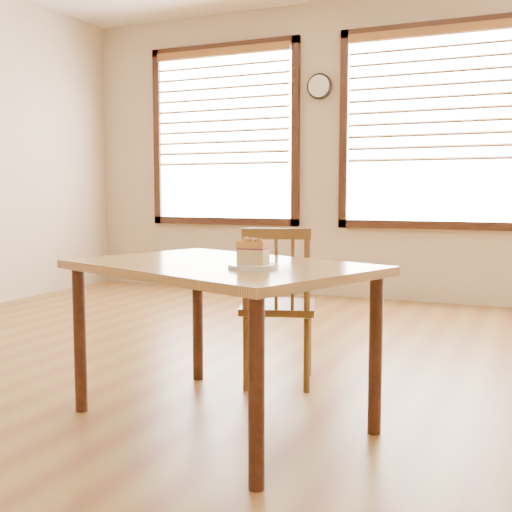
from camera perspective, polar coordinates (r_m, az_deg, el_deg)
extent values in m
plane|color=olive|center=(2.91, -4.30, -15.91)|extent=(8.00, 8.00, 0.00)
plane|color=beige|center=(6.53, 12.50, 9.27)|extent=(7.00, 0.00, 7.00)
cube|color=white|center=(7.15, -2.86, 10.67)|extent=(1.60, 0.02, 1.80)
cube|color=#3B1B10|center=(7.28, -2.96, 18.07)|extent=(1.76, 0.06, 0.08)
cube|color=#3B1B10|center=(7.12, -2.88, 3.12)|extent=(1.76, 0.06, 0.08)
cube|color=#3B1B10|center=(7.55, -8.72, 10.35)|extent=(0.08, 0.06, 1.96)
cube|color=#3B1B10|center=(6.81, 3.54, 10.92)|extent=(0.08, 0.06, 1.96)
cube|color=brown|center=(7.24, -3.07, 17.65)|extent=(1.58, 0.08, 0.08)
cube|color=brown|center=(7.24, -3.06, 17.42)|extent=(1.56, 0.05, 0.03)
cube|color=brown|center=(7.21, -3.06, 16.52)|extent=(1.56, 0.05, 0.03)
cube|color=brown|center=(7.19, -3.05, 15.61)|extent=(1.56, 0.05, 0.03)
cube|color=brown|center=(7.17, -3.05, 14.70)|extent=(1.56, 0.05, 0.03)
cube|color=brown|center=(7.16, -3.04, 13.79)|extent=(1.56, 0.05, 0.03)
cube|color=brown|center=(7.14, -3.04, 12.87)|extent=(1.56, 0.05, 0.03)
cube|color=brown|center=(7.13, -3.03, 11.95)|extent=(1.56, 0.05, 0.03)
cube|color=brown|center=(7.12, -3.03, 11.03)|extent=(1.56, 0.05, 0.03)
cube|color=brown|center=(7.11, -3.02, 10.10)|extent=(1.56, 0.05, 0.03)
cube|color=brown|center=(7.10, -3.02, 9.17)|extent=(1.56, 0.05, 0.03)
cube|color=brown|center=(7.09, -3.01, 8.23)|extent=(1.56, 0.05, 0.03)
cube|color=white|center=(6.48, 15.16, 11.01)|extent=(1.60, 0.02, 1.80)
cube|color=#3B1B10|center=(6.63, 15.36, 19.14)|extent=(1.76, 0.06, 0.08)
cube|color=#3B1B10|center=(6.44, 14.93, 2.68)|extent=(1.76, 0.06, 0.08)
cube|color=#3B1B10|center=(6.65, 7.83, 11.01)|extent=(0.08, 0.06, 1.96)
cube|color=brown|center=(6.58, 15.31, 18.69)|extent=(1.58, 0.08, 0.08)
cube|color=brown|center=(6.58, 15.30, 18.44)|extent=(1.56, 0.05, 0.03)
cube|color=brown|center=(6.55, 15.27, 17.46)|extent=(1.56, 0.05, 0.03)
cube|color=brown|center=(6.53, 15.25, 16.46)|extent=(1.56, 0.05, 0.03)
cube|color=brown|center=(6.51, 15.22, 15.46)|extent=(1.56, 0.05, 0.03)
cube|color=brown|center=(6.49, 15.19, 14.46)|extent=(1.56, 0.05, 0.03)
cube|color=brown|center=(6.47, 15.16, 13.45)|extent=(1.56, 0.05, 0.03)
cube|color=brown|center=(6.45, 15.14, 12.43)|extent=(1.56, 0.05, 0.03)
cube|color=brown|center=(6.44, 15.11, 11.41)|extent=(1.56, 0.05, 0.03)
cube|color=brown|center=(6.43, 15.08, 10.39)|extent=(1.56, 0.05, 0.03)
cube|color=brown|center=(6.42, 15.06, 9.36)|extent=(1.56, 0.05, 0.03)
cube|color=brown|center=(6.41, 15.03, 8.33)|extent=(1.56, 0.05, 0.03)
cylinder|color=black|center=(6.77, 5.67, 14.78)|extent=(0.26, 0.04, 0.26)
cylinder|color=white|center=(6.75, 5.60, 14.81)|extent=(0.22, 0.01, 0.22)
cube|color=tan|center=(2.94, -3.23, -1.00)|extent=(1.57, 1.31, 0.04)
cylinder|color=#3B1B10|center=(3.26, -15.39, -7.21)|extent=(0.06, 0.06, 0.71)
cylinder|color=#3B1B10|center=(2.34, 0.04, -12.13)|extent=(0.06, 0.06, 0.71)
cylinder|color=#3B1B10|center=(3.69, -5.21, -5.55)|extent=(0.06, 0.06, 0.71)
cylinder|color=#3B1B10|center=(2.91, 10.57, -8.68)|extent=(0.06, 0.06, 0.71)
cube|color=brown|center=(3.60, 2.03, -4.55)|extent=(0.51, 0.51, 0.04)
cylinder|color=brown|center=(3.80, 4.69, -7.66)|extent=(0.03, 0.03, 0.41)
cylinder|color=brown|center=(3.82, -0.26, -7.56)|extent=(0.03, 0.03, 0.41)
cylinder|color=brown|center=(3.48, 4.53, -8.89)|extent=(0.03, 0.03, 0.41)
cylinder|color=brown|center=(3.51, -0.88, -8.77)|extent=(0.03, 0.03, 0.41)
cylinder|color=brown|center=(3.38, 4.58, -1.45)|extent=(0.03, 0.03, 0.44)
cylinder|color=brown|center=(3.40, -0.94, -1.37)|extent=(0.03, 0.03, 0.44)
cube|color=brown|center=(3.37, 1.82, 2.00)|extent=(0.36, 0.15, 0.06)
cylinder|color=brown|center=(3.38, 3.27, -1.59)|extent=(0.02, 0.02, 0.38)
cylinder|color=brown|center=(3.39, 1.81, -1.57)|extent=(0.02, 0.02, 0.38)
cylinder|color=brown|center=(3.40, 0.35, -1.55)|extent=(0.02, 0.02, 0.38)
cylinder|color=white|center=(2.72, -0.25, -0.91)|extent=(0.22, 0.22, 0.02)
cylinder|color=white|center=(2.72, -0.25, -1.01)|extent=(0.15, 0.15, 0.01)
cube|color=tan|center=(2.72, -0.25, -0.06)|extent=(0.12, 0.10, 0.06)
cube|color=#46142B|center=(2.72, -0.25, 0.68)|extent=(0.12, 0.10, 0.01)
cube|color=#C58C3E|center=(2.71, -0.25, 1.03)|extent=(0.13, 0.10, 0.03)
sphere|color=#C58C3E|center=(2.73, -1.07, 1.43)|extent=(0.02, 0.02, 0.02)
sphere|color=#C58C3E|center=(2.71, 0.83, 1.41)|extent=(0.02, 0.02, 0.02)
sphere|color=#C58C3E|center=(2.71, -0.37, 1.38)|extent=(0.02, 0.02, 0.02)
sphere|color=#C58C3E|center=(2.73, -0.75, 1.40)|extent=(0.01, 0.01, 0.01)
sphere|color=#C58C3E|center=(2.72, -1.05, 1.43)|extent=(0.02, 0.02, 0.02)
sphere|color=#C58C3E|center=(2.73, 0.86, 1.43)|extent=(0.02, 0.02, 0.02)
sphere|color=#C58C3E|center=(2.72, 0.02, 1.42)|extent=(0.02, 0.02, 0.02)
sphere|color=#C58C3E|center=(2.72, -0.79, 1.42)|extent=(0.02, 0.02, 0.02)
sphere|color=#C58C3E|center=(2.73, -1.09, 1.43)|extent=(0.02, 0.02, 0.02)
sphere|color=#C58C3E|center=(2.71, -0.78, 1.42)|extent=(0.02, 0.02, 0.02)
sphere|color=#C58C3E|center=(2.67, 0.47, 1.34)|extent=(0.02, 0.02, 0.02)
sphere|color=#C58C3E|center=(2.69, -0.89, 1.36)|extent=(0.02, 0.02, 0.02)
sphere|color=#C58C3E|center=(2.70, 0.33, 1.36)|extent=(0.01, 0.01, 0.01)
sphere|color=#C58C3E|center=(2.72, 0.69, 1.41)|extent=(0.02, 0.02, 0.02)
sphere|color=#C58C3E|center=(2.74, -0.97, 1.44)|extent=(0.02, 0.02, 0.02)
sphere|color=#C58C3E|center=(2.70, -0.67, 1.40)|extent=(0.02, 0.02, 0.02)
sphere|color=#C58C3E|center=(2.73, -0.61, 1.46)|extent=(0.03, 0.03, 0.03)
sphere|color=#C58C3E|center=(2.73, 0.54, 1.41)|extent=(0.02, 0.02, 0.02)
sphere|color=#C58C3E|center=(2.72, -0.15, 1.44)|extent=(0.02, 0.02, 0.02)
sphere|color=#C58C3E|center=(2.73, -0.13, 1.40)|extent=(0.01, 0.01, 0.01)
sphere|color=#C58C3E|center=(2.75, -1.30, 1.26)|extent=(0.01, 0.01, 0.01)
sphere|color=#C58C3E|center=(2.75, -1.35, 1.18)|extent=(0.01, 0.01, 0.01)
sphere|color=#C58C3E|center=(2.72, -1.54, 1.05)|extent=(0.01, 0.01, 0.01)
sphere|color=#C58C3E|center=(2.76, -1.32, 1.06)|extent=(0.01, 0.01, 0.01)
sphere|color=#C58C3E|center=(2.73, -1.50, 0.33)|extent=(0.02, 0.02, 0.02)
sphere|color=#C58C3E|center=(2.72, -1.58, 0.59)|extent=(0.02, 0.02, 0.02)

